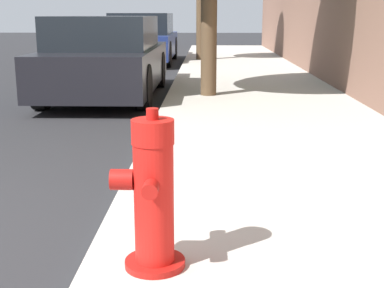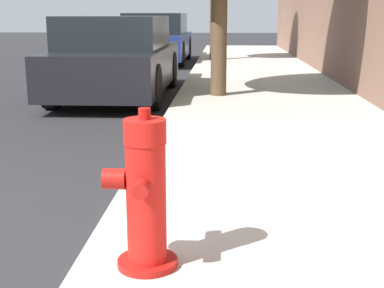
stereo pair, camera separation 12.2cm
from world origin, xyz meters
name	(u,v)px [view 2 (the right image)]	position (x,y,z in m)	size (l,w,h in m)	color
sidewalk_slab	(348,268)	(3.24, 0.00, 0.07)	(2.92, 40.00, 0.15)	#B7B2A8
fire_hydrant	(145,196)	(2.16, -0.18, 0.52)	(0.37, 0.39, 0.83)	#A91511
parked_car_near	(118,58)	(0.70, 6.51, 0.68)	(1.76, 4.20, 1.38)	black
parked_car_mid	(157,39)	(0.53, 13.28, 0.70)	(1.82, 4.38, 1.44)	navy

